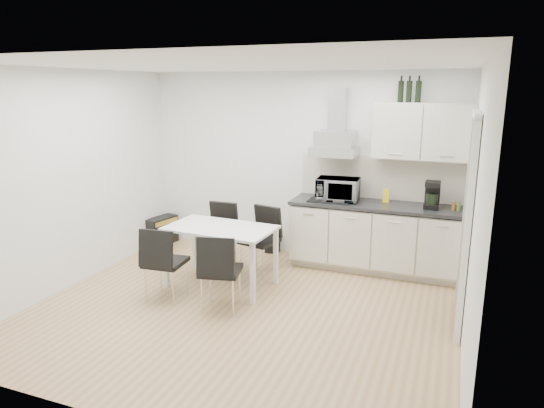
# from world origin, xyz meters

# --- Properties ---
(ground) EXTENTS (4.50, 4.50, 0.00)m
(ground) POSITION_xyz_m (0.00, 0.00, 0.00)
(ground) COLOR tan
(ground) RESTS_ON ground
(wall_back) EXTENTS (4.50, 0.10, 2.60)m
(wall_back) POSITION_xyz_m (0.00, 2.00, 1.30)
(wall_back) COLOR silver
(wall_back) RESTS_ON ground
(wall_front) EXTENTS (4.50, 0.10, 2.60)m
(wall_front) POSITION_xyz_m (0.00, -2.00, 1.30)
(wall_front) COLOR silver
(wall_front) RESTS_ON ground
(wall_left) EXTENTS (0.10, 4.00, 2.60)m
(wall_left) POSITION_xyz_m (-2.25, 0.00, 1.30)
(wall_left) COLOR silver
(wall_left) RESTS_ON ground
(wall_right) EXTENTS (0.10, 4.00, 2.60)m
(wall_right) POSITION_xyz_m (2.25, 0.00, 1.30)
(wall_right) COLOR silver
(wall_right) RESTS_ON ground
(ceiling) EXTENTS (4.50, 4.50, 0.00)m
(ceiling) POSITION_xyz_m (0.00, 0.00, 2.60)
(ceiling) COLOR white
(ceiling) RESTS_ON wall_back
(doorway) EXTENTS (0.08, 1.04, 2.10)m
(doorway) POSITION_xyz_m (2.21, 0.55, 1.05)
(doorway) COLOR white
(doorway) RESTS_ON ground
(kitchenette) EXTENTS (2.22, 0.64, 2.52)m
(kitchenette) POSITION_xyz_m (1.19, 1.73, 0.83)
(kitchenette) COLOR beige
(kitchenette) RESTS_ON ground
(dining_table) EXTENTS (1.32, 0.81, 0.75)m
(dining_table) POSITION_xyz_m (-0.52, 0.52, 0.66)
(dining_table) COLOR white
(dining_table) RESTS_ON ground
(chair_far_left) EXTENTS (0.45, 0.51, 0.88)m
(chair_far_left) POSITION_xyz_m (-0.82, 1.03, 0.44)
(chair_far_left) COLOR black
(chair_far_left) RESTS_ON ground
(chair_far_right) EXTENTS (0.55, 0.59, 0.88)m
(chair_far_right) POSITION_xyz_m (-0.23, 1.04, 0.44)
(chair_far_right) COLOR black
(chair_far_right) RESTS_ON ground
(chair_near_left) EXTENTS (0.48, 0.53, 0.88)m
(chair_near_left) POSITION_xyz_m (-0.92, -0.06, 0.44)
(chair_near_left) COLOR black
(chair_near_left) RESTS_ON ground
(chair_near_right) EXTENTS (0.54, 0.59, 0.88)m
(chair_near_right) POSITION_xyz_m (-0.22, -0.07, 0.44)
(chair_near_right) COLOR black
(chair_near_right) RESTS_ON ground
(guitar_amp) EXTENTS (0.32, 0.55, 0.43)m
(guitar_amp) POSITION_xyz_m (-2.12, 1.65, 0.22)
(guitar_amp) COLOR black
(guitar_amp) RESTS_ON ground
(floor_speaker) EXTENTS (0.20, 0.18, 0.32)m
(floor_speaker) POSITION_xyz_m (-0.38, 1.90, 0.16)
(floor_speaker) COLOR black
(floor_speaker) RESTS_ON ground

